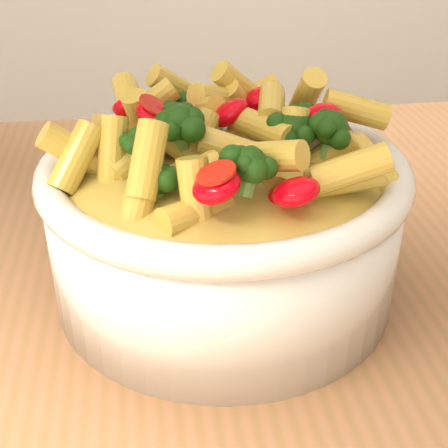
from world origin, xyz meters
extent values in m
cube|color=#A26A45|center=(0.00, 0.00, 0.88)|extent=(1.20, 0.80, 0.04)
cylinder|color=white|center=(0.09, 0.04, 0.95)|extent=(0.24, 0.24, 0.09)
ellipsoid|color=white|center=(0.09, 0.04, 0.92)|extent=(0.22, 0.22, 0.04)
torus|color=white|center=(0.09, 0.04, 0.99)|extent=(0.25, 0.25, 0.02)
ellipsoid|color=#F4D153|center=(0.09, 0.04, 0.99)|extent=(0.21, 0.21, 0.02)
camera|label=1|loc=(0.04, -0.33, 1.17)|focal=50.00mm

